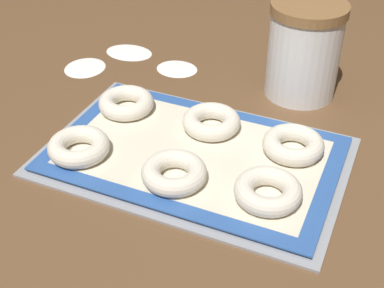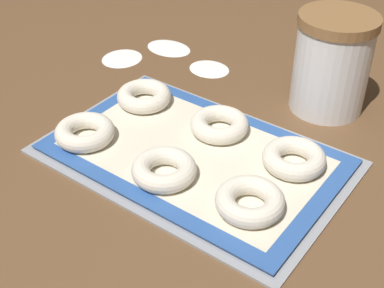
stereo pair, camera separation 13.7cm
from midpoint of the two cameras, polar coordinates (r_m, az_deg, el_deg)
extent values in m
plane|color=brown|center=(0.77, 4.94, -2.20)|extent=(2.80, 2.80, 0.00)
cube|color=#93969B|center=(0.77, 5.05, -1.54)|extent=(0.43, 0.28, 0.01)
cube|color=#2D569E|center=(0.77, 5.07, -1.24)|extent=(0.41, 0.26, 0.00)
cube|color=beige|center=(0.77, 5.07, -1.21)|extent=(0.36, 0.21, 0.00)
torus|color=silver|center=(0.79, -6.59, 0.96)|extent=(0.09, 0.09, 0.03)
torus|color=silver|center=(0.72, 2.18, -2.98)|extent=(0.09, 0.09, 0.03)
torus|color=silver|center=(0.68, 12.00, -6.40)|extent=(0.09, 0.09, 0.03)
torus|color=silver|center=(0.87, -0.67, 4.86)|extent=(0.09, 0.09, 0.03)
torus|color=silver|center=(0.81, 7.68, 1.81)|extent=(0.09, 0.09, 0.03)
torus|color=silver|center=(0.76, 15.96, -1.83)|extent=(0.09, 0.09, 0.03)
cylinder|color=white|center=(0.90, 18.96, 7.46)|extent=(0.12, 0.12, 0.14)
cylinder|color=olive|center=(0.87, 20.00, 12.09)|extent=(0.12, 0.12, 0.02)
ellipsoid|color=white|center=(1.00, 5.79, 7.82)|extent=(0.08, 0.07, 0.00)
ellipsoid|color=white|center=(1.07, 1.18, 10.06)|extent=(0.09, 0.07, 0.00)
ellipsoid|color=white|center=(1.04, -3.74, 8.96)|extent=(0.07, 0.08, 0.00)
camera|label=1|loc=(0.07, -84.85, 3.79)|focal=50.00mm
camera|label=2|loc=(0.07, 95.15, -3.79)|focal=50.00mm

